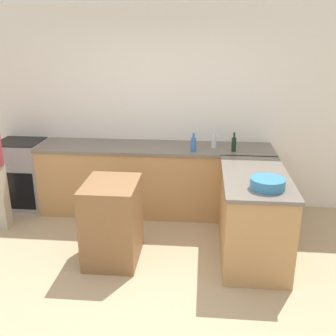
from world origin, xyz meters
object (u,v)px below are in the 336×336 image
Objects in this scene: island_table at (112,221)px; range_oven at (23,174)px; water_bottle_blue at (193,144)px; vinegar_bottle_clear at (214,141)px; mixing_bowl at (268,184)px; wine_bottle_dark at (234,144)px.

range_oven is at bearing 140.79° from island_table.
vinegar_bottle_clear is at bearing 35.95° from water_bottle_blue.
wine_bottle_dark is (-0.24, 1.24, 0.04)m from mixing_bowl.
vinegar_bottle_clear is at bearing 109.23° from mixing_bowl.
wine_bottle_dark is at bearing -30.23° from vinegar_bottle_clear.
island_table is 3.65× the size of wine_bottle_dark.
mixing_bowl is at bearing -58.23° from water_bottle_blue.
vinegar_bottle_clear is 0.94× the size of water_bottle_blue.
island_table is at bearing -127.63° from water_bottle_blue.
vinegar_bottle_clear is (-0.48, 1.38, 0.03)m from mixing_bowl.
range_oven is 4.00× the size of water_bottle_blue.
wine_bottle_dark is (0.24, -0.14, 0.01)m from vinegar_bottle_clear.
mixing_bowl is 1.26m from wine_bottle_dark.
range_oven is at bearing 174.83° from water_bottle_blue.
mixing_bowl is at bearing -70.77° from vinegar_bottle_clear.
range_oven is 2.93m from wine_bottle_dark.
island_table is 1.45m from water_bottle_blue.
island_table is 1.73m from vinegar_bottle_clear.
mixing_bowl is at bearing -24.38° from range_oven.
wine_bottle_dark reaches higher than vinegar_bottle_clear.
range_oven is 1.07× the size of island_table.
island_table is at bearing -39.21° from range_oven.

